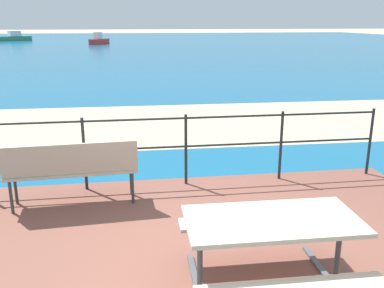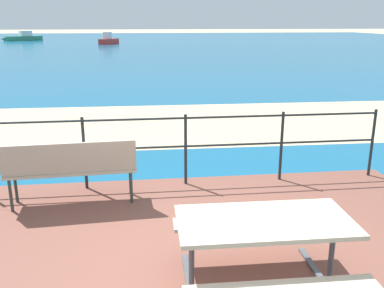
{
  "view_description": "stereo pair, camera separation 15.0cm",
  "coord_description": "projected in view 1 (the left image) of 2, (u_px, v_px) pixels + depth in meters",
  "views": [
    {
      "loc": [
        -0.78,
        -3.57,
        2.45
      ],
      "look_at": [
        0.12,
        2.52,
        0.64
      ],
      "focal_mm": 39.4,
      "sensor_mm": 36.0,
      "label": 1
    },
    {
      "loc": [
        -0.63,
        -3.59,
        2.45
      ],
      "look_at": [
        0.12,
        2.52,
        0.64
      ],
      "focal_mm": 39.4,
      "sensor_mm": 36.0,
      "label": 2
    }
  ],
  "objects": [
    {
      "name": "sea_water",
      "position": [
        136.0,
        46.0,
        42.15
      ],
      "size": [
        90.0,
        90.0,
        0.01
      ],
      "primitive_type": "cube",
      "color": "#145B84",
      "rests_on": "ground"
    },
    {
      "name": "railing_fence",
      "position": [
        186.0,
        140.0,
        6.23
      ],
      "size": [
        5.94,
        0.04,
        1.08
      ],
      "color": "#1E2328",
      "rests_on": "patio_paving"
    },
    {
      "name": "boat_far",
      "position": [
        12.0,
        37.0,
        52.12
      ],
      "size": [
        4.72,
        3.45,
        1.2
      ],
      "rotation": [
        0.0,
        0.0,
        3.66
      ],
      "color": "#338466",
      "rests_on": "sea_water"
    },
    {
      "name": "picnic_table",
      "position": [
        271.0,
        237.0,
        3.67
      ],
      "size": [
        1.53,
        1.43,
        0.75
      ],
      "rotation": [
        0.0,
        0.0,
        -0.02
      ],
      "color": "#BCAD93",
      "rests_on": "patio_paving"
    },
    {
      "name": "boat_mid",
      "position": [
        99.0,
        40.0,
        44.83
      ],
      "size": [
        2.06,
        3.3,
        1.26
      ],
      "rotation": [
        0.0,
        0.0,
        1.13
      ],
      "color": "red",
      "rests_on": "sea_water"
    },
    {
      "name": "park_bench",
      "position": [
        72.0,
        167.0,
        5.49
      ],
      "size": [
        1.72,
        0.52,
        0.9
      ],
      "rotation": [
        0.0,
        0.0,
        3.2
      ],
      "color": "tan",
      "rests_on": "patio_paving"
    },
    {
      "name": "patio_paving",
      "position": [
        217.0,
        274.0,
        4.18
      ],
      "size": [
        6.4,
        5.2,
        0.06
      ],
      "primitive_type": "cube",
      "color": "brown",
      "rests_on": "ground"
    },
    {
      "name": "ground_plane",
      "position": [
        217.0,
        276.0,
        4.19
      ],
      "size": [
        240.0,
        240.0,
        0.0
      ],
      "primitive_type": "plane",
      "color": "tan"
    },
    {
      "name": "beach_strip",
      "position": [
        164.0,
        123.0,
        10.41
      ],
      "size": [
        54.06,
        5.24,
        0.01
      ],
      "primitive_type": "cube",
      "rotation": [
        0.0,
        0.0,
        -0.01
      ],
      "color": "tan",
      "rests_on": "ground"
    }
  ]
}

